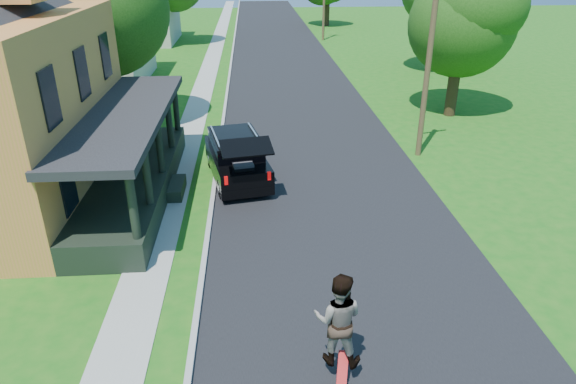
{
  "coord_description": "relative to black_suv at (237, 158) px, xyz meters",
  "views": [
    {
      "loc": [
        -2.57,
        -10.96,
        8.05
      ],
      "look_at": [
        -1.56,
        3.0,
        1.37
      ],
      "focal_mm": 32.0,
      "sensor_mm": 36.0,
      "label": 1
    }
  ],
  "objects": [
    {
      "name": "sidewalk",
      "position": [
        -2.4,
        12.8,
        -0.86
      ],
      "size": [
        1.3,
        120.0,
        0.03
      ],
      "primitive_type": "cube",
      "color": "#9B9B93",
      "rests_on": "ground"
    },
    {
      "name": "curb",
      "position": [
        -0.85,
        12.8,
        -0.86
      ],
      "size": [
        0.15,
        120.0,
        0.12
      ],
      "primitive_type": "cube",
      "color": "#A09F9B",
      "rests_on": "ground"
    },
    {
      "name": "tree_right_near",
      "position": [
        11.07,
        7.6,
        4.4
      ],
      "size": [
        5.68,
        5.44,
        8.11
      ],
      "rotation": [
        0.0,
        0.0,
        0.06
      ],
      "color": "black",
      "rests_on": "ground"
    },
    {
      "name": "skateboard",
      "position": [
        2.28,
        -10.52,
        -0.52
      ],
      "size": [
        0.32,
        0.51,
        0.67
      ],
      "rotation": [
        0.0,
        0.0,
        -0.03
      ],
      "color": "red",
      "rests_on": "ground"
    },
    {
      "name": "neighbor_house_mid",
      "position": [
        -10.3,
        16.8,
        3.33
      ],
      "size": [
        12.78,
        12.78,
        8.3
      ],
      "color": "beige",
      "rests_on": "ground"
    },
    {
      "name": "street",
      "position": [
        3.2,
        12.8,
        -0.86
      ],
      "size": [
        8.0,
        120.0,
        0.02
      ],
      "primitive_type": "cube",
      "color": "black",
      "rests_on": "ground"
    },
    {
      "name": "black_suv",
      "position": [
        0.0,
        0.0,
        0.0
      ],
      "size": [
        2.68,
        5.1,
        2.26
      ],
      "rotation": [
        0.0,
        0.0,
        0.19
      ],
      "color": "black",
      "rests_on": "ground"
    },
    {
      "name": "ground",
      "position": [
        3.2,
        -7.2,
        -0.86
      ],
      "size": [
        140.0,
        140.0,
        0.0
      ],
      "primitive_type": "plane",
      "color": "#156013",
      "rests_on": "ground"
    },
    {
      "name": "front_walk",
      "position": [
        -6.3,
        -1.2,
        -0.86
      ],
      "size": [
        6.5,
        1.2,
        0.03
      ],
      "primitive_type": "cube",
      "color": "#9B9B93",
      "rests_on": "ground"
    },
    {
      "name": "utility_pole_near",
      "position": [
        7.7,
        1.98,
        2.98
      ],
      "size": [
        1.41,
        0.56,
        7.43
      ],
      "rotation": [
        0.0,
        0.0,
        0.32
      ],
      "color": "#4E3D24",
      "rests_on": "ground"
    },
    {
      "name": "skateboarder",
      "position": [
        2.2,
        -10.2,
        0.56
      ],
      "size": [
        1.17,
        1.01,
        2.06
      ],
      "rotation": [
        0.0,
        0.0,
        2.88
      ],
      "color": "black",
      "rests_on": "ground"
    }
  ]
}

